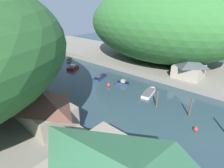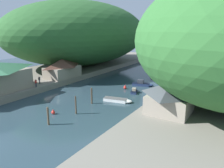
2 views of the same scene
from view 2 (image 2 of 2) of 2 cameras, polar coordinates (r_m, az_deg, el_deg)
water_surface at (r=49.01m, az=-0.00°, el=-1.48°), size 130.00×130.00×0.00m
left_bank at (r=63.36m, az=-17.59°, el=2.17°), size 22.00×120.00×1.35m
right_bank at (r=42.08m, az=27.16°, el=-4.94°), size 22.00×120.00×1.35m
hillside_left at (r=75.48m, az=-8.34°, el=13.03°), size 39.23×54.92×20.66m
boathouse_shed at (r=56.01m, az=-12.87°, el=4.12°), size 5.72×9.11×4.61m
right_bank_cottage at (r=32.93m, az=14.90°, el=-3.30°), size 6.45×6.24×4.61m
boat_navy_launch at (r=67.79m, az=17.07°, el=2.72°), size 3.93×3.66×1.25m
boat_small_dinghy at (r=52.54m, az=8.08°, el=-0.02°), size 5.24×2.69×1.45m
boat_white_cruiser at (r=47.15m, az=5.85°, el=-1.79°), size 2.10×3.47×1.07m
boat_near_quay at (r=41.15m, az=1.78°, el=-4.24°), size 5.69×2.62×0.61m
boat_yellow_tender at (r=62.15m, az=11.99°, el=2.08°), size 4.52×3.37×1.38m
mooring_post_nearest at (r=32.64m, az=-16.36°, el=-7.99°), size 0.29×0.29×2.74m
mooring_post_second at (r=35.53m, az=-9.44°, el=-5.43°), size 0.24×0.24×3.07m
mooring_post_middle at (r=39.93m, az=-5.33°, el=-3.04°), size 0.30×0.30×3.04m
channel_buoy_near at (r=49.50m, az=3.43°, el=-0.88°), size 0.67×0.67×1.01m
channel_buoy_far at (r=36.67m, az=-15.10°, el=-7.11°), size 0.58×0.58×0.87m
person_on_quay at (r=51.14m, az=-18.46°, el=1.13°), size 0.26×0.40×1.69m
person_by_boathouse at (r=48.58m, az=-19.29°, el=0.38°), size 0.28×0.41×1.69m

